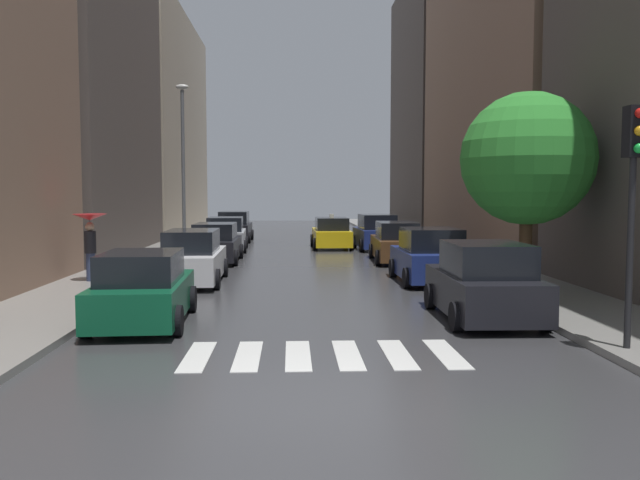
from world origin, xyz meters
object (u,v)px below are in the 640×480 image
object	(u,v)px
parked_car_left_nearest	(143,290)
parked_car_right_fourth	(376,233)
parked_car_left_fourth	(226,235)
parked_car_left_second	(193,258)
taxi_midroad	(331,234)
parked_car_left_fifth	(234,228)
parked_car_right_second	(430,257)
parked_car_right_third	(396,243)
traffic_light_right_corner	(633,172)
parked_car_right_nearest	(484,284)
parked_car_left_third	(216,244)
pedestrian_near_tree	(90,232)
lamp_post_left	(183,157)
street_tree_right	(527,159)

from	to	relation	value
parked_car_left_nearest	parked_car_right_fourth	bearing A→B (deg)	-24.82
parked_car_left_fourth	parked_car_left_second	bearing A→B (deg)	178.23
taxi_midroad	parked_car_left_fifth	bearing A→B (deg)	48.45
parked_car_left_nearest	parked_car_right_fourth	distance (m)	20.27
parked_car_right_second	parked_car_right_third	world-z (taller)	parked_car_right_second
taxi_midroad	traffic_light_right_corner	size ratio (longest dim) A/B	1.05
traffic_light_right_corner	parked_car_left_second	bearing A→B (deg)	132.94
parked_car_right_nearest	parked_car_left_second	bearing A→B (deg)	50.86
parked_car_right_fourth	traffic_light_right_corner	distance (m)	22.24
parked_car_left_nearest	parked_car_right_second	distance (m)	10.14
parked_car_left_nearest	parked_car_left_third	size ratio (longest dim) A/B	0.93
parked_car_left_fifth	pedestrian_near_tree	bearing A→B (deg)	171.01
parked_car_left_nearest	parked_car_right_fourth	size ratio (longest dim) A/B	0.99
parked_car_left_second	parked_car_left_third	xyz separation A→B (m)	(0.00, 6.41, -0.03)
parked_car_right_fourth	taxi_midroad	bearing A→B (deg)	62.29
parked_car_right_nearest	parked_car_right_fourth	size ratio (longest dim) A/B	0.99
taxi_midroad	parked_car_right_third	bearing A→B (deg)	-162.48
parked_car_left_nearest	pedestrian_near_tree	bearing A→B (deg)	23.46
parked_car_left_nearest	pedestrian_near_tree	xyz separation A→B (m)	(-3.02, 6.19, 0.93)
parked_car_left_second	traffic_light_right_corner	distance (m)	13.72
parked_car_left_fifth	parked_car_right_fourth	distance (m)	9.72
parked_car_left_third	parked_car_right_second	bearing A→B (deg)	-130.65
parked_car_right_fourth	parked_car_right_third	bearing A→B (deg)	178.25
parked_car_left_third	parked_car_right_nearest	distance (m)	14.89
parked_car_left_fifth	parked_car_right_second	xyz separation A→B (m)	(7.91, -18.14, -0.01)
parked_car_right_fourth	traffic_light_right_corner	world-z (taller)	traffic_light_right_corner
parked_car_left_nearest	parked_car_right_third	size ratio (longest dim) A/B	0.89
parked_car_right_third	lamp_post_left	distance (m)	10.67
parked_car_right_second	parked_car_right_third	size ratio (longest dim) A/B	0.85
parked_car_left_fifth	street_tree_right	world-z (taller)	street_tree_right
parked_car_right_nearest	parked_car_left_fifth	bearing A→B (deg)	18.61
street_tree_right	taxi_midroad	bearing A→B (deg)	105.16
parked_car_left_nearest	parked_car_left_third	xyz separation A→B (m)	(0.13, 13.00, 0.01)
parked_car_right_second	taxi_midroad	xyz separation A→B (m)	(-2.39, 13.38, -0.06)
parked_car_left_fifth	street_tree_right	xyz separation A→B (m)	(9.97, -21.17, 3.02)
pedestrian_near_tree	parked_car_right_second	bearing A→B (deg)	-29.03
parked_car_left_fifth	lamp_post_left	bearing A→B (deg)	169.48
parked_car_left_second	pedestrian_near_tree	world-z (taller)	pedestrian_near_tree
parked_car_left_nearest	traffic_light_right_corner	bearing A→B (deg)	-111.97
parked_car_left_fourth	pedestrian_near_tree	size ratio (longest dim) A/B	2.09
parked_car_right_third	parked_car_left_nearest	bearing A→B (deg)	150.90
parked_car_left_nearest	street_tree_right	bearing A→B (deg)	-73.41
traffic_light_right_corner	lamp_post_left	size ratio (longest dim) A/B	0.55
parked_car_right_nearest	parked_car_right_second	world-z (taller)	parked_car_right_nearest
street_tree_right	lamp_post_left	bearing A→B (deg)	132.47
lamp_post_left	traffic_light_right_corner	bearing A→B (deg)	-60.38
parked_car_right_second	parked_car_right_third	xyz separation A→B (m)	(-0.07, 6.36, -0.03)
parked_car_left_second	taxi_midroad	size ratio (longest dim) A/B	1.04
parked_car_right_second	traffic_light_right_corner	bearing A→B (deg)	-171.69
parked_car_left_nearest	taxi_midroad	size ratio (longest dim) A/B	0.93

